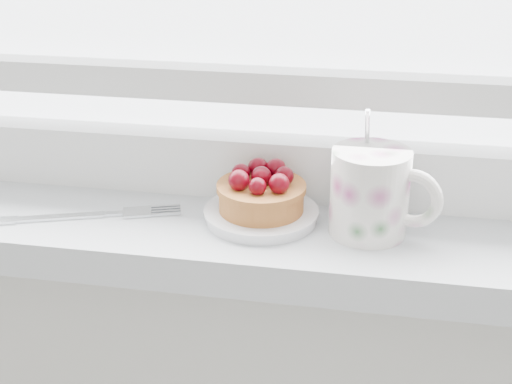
% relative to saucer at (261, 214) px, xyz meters
% --- Properties ---
extents(saucer, '(0.12, 0.12, 0.01)m').
position_rel_saucer_xyz_m(saucer, '(0.00, 0.00, 0.00)').
color(saucer, white).
rests_on(saucer, windowsill).
extents(raspberry_tart, '(0.10, 0.10, 0.05)m').
position_rel_saucer_xyz_m(raspberry_tart, '(0.00, 0.00, 0.03)').
color(raspberry_tart, '#965220').
rests_on(raspberry_tart, saucer).
extents(floral_mug, '(0.12, 0.10, 0.13)m').
position_rel_saucer_xyz_m(floral_mug, '(0.12, -0.01, 0.04)').
color(floral_mug, white).
rests_on(floral_mug, windowsill).
extents(fork, '(0.19, 0.08, 0.00)m').
position_rel_saucer_xyz_m(fork, '(-0.19, -0.03, -0.00)').
color(fork, silver).
rests_on(fork, windowsill).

